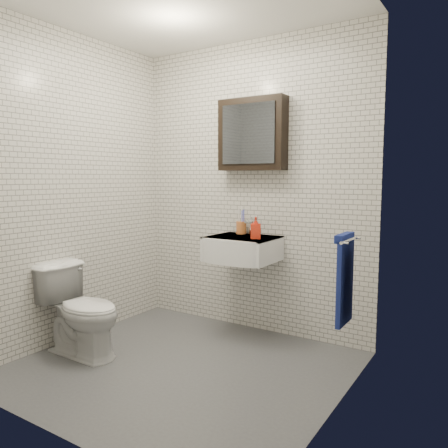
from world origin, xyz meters
name	(u,v)px	position (x,y,z in m)	size (l,w,h in m)	color
ground	(181,366)	(0.00, 0.00, 0.01)	(2.20, 2.00, 0.01)	#4B4C52
room_shell	(179,159)	(0.00, 0.00, 1.47)	(2.22, 2.02, 2.51)	silver
washbasin	(240,248)	(0.05, 0.73, 0.76)	(0.55, 0.50, 0.20)	white
faucet	(252,227)	(0.05, 0.93, 0.92)	(0.06, 0.20, 0.15)	silver
mirror_cabinet	(252,134)	(0.05, 0.93, 1.70)	(0.60, 0.15, 0.60)	black
towel_rail	(345,275)	(1.04, 0.35, 0.72)	(0.09, 0.30, 0.58)	silver
toothbrush_cup	(241,227)	(-0.06, 0.93, 0.91)	(0.11, 0.11, 0.24)	#C06730
soap_bottle	(256,228)	(0.20, 0.73, 0.94)	(0.08, 0.08, 0.18)	#E95118
toilet	(82,310)	(-0.78, -0.22, 0.35)	(0.39, 0.68, 0.69)	white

